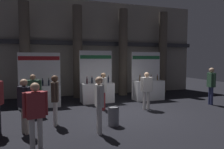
{
  "coord_description": "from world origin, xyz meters",
  "views": [
    {
      "loc": [
        -3.19,
        -7.56,
        2.18
      ],
      "look_at": [
        -0.23,
        1.41,
        1.47
      ],
      "focal_mm": 33.39,
      "sensor_mm": 36.0,
      "label": 1
    }
  ],
  "objects_px": {
    "visitor_3": "(36,110)",
    "visitor_5": "(55,96)",
    "exhibitor_booth_1": "(97,90)",
    "visitor_9": "(146,87)",
    "visitor_4": "(33,91)",
    "exhibitor_booth_0": "(40,94)",
    "visitor_7": "(211,83)",
    "visitor_1": "(99,101)",
    "visitor_0": "(103,89)",
    "exhibitor_booth_2": "(148,88)",
    "trash_bin": "(113,116)",
    "visitor_2": "(24,101)"
  },
  "relations": [
    {
      "from": "exhibitor_booth_1",
      "to": "visitor_1",
      "type": "distance_m",
      "value": 4.43
    },
    {
      "from": "exhibitor_booth_2",
      "to": "exhibitor_booth_1",
      "type": "bearing_deg",
      "value": 176.3
    },
    {
      "from": "visitor_3",
      "to": "visitor_5",
      "type": "xyz_separation_m",
      "value": [
        0.54,
        1.76,
        -0.0
      ]
    },
    {
      "from": "exhibitor_booth_2",
      "to": "visitor_4",
      "type": "xyz_separation_m",
      "value": [
        -5.68,
        -1.44,
        0.31
      ]
    },
    {
      "from": "visitor_3",
      "to": "visitor_7",
      "type": "xyz_separation_m",
      "value": [
        7.74,
        2.65,
        0.08
      ]
    },
    {
      "from": "visitor_0",
      "to": "visitor_3",
      "type": "bearing_deg",
      "value": -6.66
    },
    {
      "from": "visitor_0",
      "to": "visitor_9",
      "type": "height_order",
      "value": "visitor_9"
    },
    {
      "from": "visitor_3",
      "to": "visitor_5",
      "type": "relative_size",
      "value": 0.98
    },
    {
      "from": "trash_bin",
      "to": "visitor_5",
      "type": "bearing_deg",
      "value": 160.77
    },
    {
      "from": "exhibitor_booth_0",
      "to": "visitor_7",
      "type": "bearing_deg",
      "value": -14.93
    },
    {
      "from": "exhibitor_booth_0",
      "to": "visitor_1",
      "type": "relative_size",
      "value": 1.47
    },
    {
      "from": "exhibitor_booth_1",
      "to": "visitor_5",
      "type": "bearing_deg",
      "value": -125.58
    },
    {
      "from": "exhibitor_booth_1",
      "to": "visitor_7",
      "type": "bearing_deg",
      "value": -23.57
    },
    {
      "from": "visitor_0",
      "to": "visitor_9",
      "type": "xyz_separation_m",
      "value": [
        1.8,
        -0.45,
        0.04
      ]
    },
    {
      "from": "visitor_4",
      "to": "visitor_5",
      "type": "distance_m",
      "value": 1.63
    },
    {
      "from": "visitor_2",
      "to": "visitor_9",
      "type": "distance_m",
      "value": 4.99
    },
    {
      "from": "exhibitor_booth_1",
      "to": "visitor_1",
      "type": "bearing_deg",
      "value": -103.6
    },
    {
      "from": "visitor_1",
      "to": "visitor_7",
      "type": "distance_m",
      "value": 6.39
    },
    {
      "from": "visitor_0",
      "to": "visitor_7",
      "type": "xyz_separation_m",
      "value": [
        5.14,
        -0.59,
        0.12
      ]
    },
    {
      "from": "visitor_3",
      "to": "visitor_1",
      "type": "bearing_deg",
      "value": 4.88
    },
    {
      "from": "exhibitor_booth_1",
      "to": "visitor_5",
      "type": "distance_m",
      "value": 3.8
    },
    {
      "from": "visitor_5",
      "to": "visitor_4",
      "type": "bearing_deg",
      "value": 36.44
    },
    {
      "from": "visitor_3",
      "to": "visitor_2",
      "type": "bearing_deg",
      "value": 92.52
    },
    {
      "from": "trash_bin",
      "to": "visitor_5",
      "type": "height_order",
      "value": "visitor_5"
    },
    {
      "from": "trash_bin",
      "to": "visitor_0",
      "type": "xyz_separation_m",
      "value": [
        0.27,
        2.11,
        0.61
      ]
    },
    {
      "from": "visitor_1",
      "to": "visitor_4",
      "type": "distance_m",
      "value": 3.27
    },
    {
      "from": "trash_bin",
      "to": "visitor_3",
      "type": "bearing_deg",
      "value": -154.07
    },
    {
      "from": "exhibitor_booth_0",
      "to": "visitor_4",
      "type": "bearing_deg",
      "value": -98.5
    },
    {
      "from": "exhibitor_booth_0",
      "to": "visitor_4",
      "type": "distance_m",
      "value": 1.55
    },
    {
      "from": "trash_bin",
      "to": "exhibitor_booth_1",
      "type": "bearing_deg",
      "value": 83.7
    },
    {
      "from": "exhibitor_booth_1",
      "to": "visitor_0",
      "type": "bearing_deg",
      "value": -95.16
    },
    {
      "from": "exhibitor_booth_1",
      "to": "trash_bin",
      "type": "xyz_separation_m",
      "value": [
        -0.41,
        -3.7,
        -0.31
      ]
    },
    {
      "from": "exhibitor_booth_1",
      "to": "visitor_4",
      "type": "relative_size",
      "value": 1.63
    },
    {
      "from": "exhibitor_booth_1",
      "to": "visitor_7",
      "type": "height_order",
      "value": "exhibitor_booth_1"
    },
    {
      "from": "visitor_3",
      "to": "visitor_9",
      "type": "relative_size",
      "value": 1.01
    },
    {
      "from": "exhibitor_booth_0",
      "to": "trash_bin",
      "type": "distance_m",
      "value": 4.26
    },
    {
      "from": "visitor_4",
      "to": "exhibitor_booth_2",
      "type": "bearing_deg",
      "value": 17.16
    },
    {
      "from": "exhibitor_booth_0",
      "to": "visitor_0",
      "type": "xyz_separation_m",
      "value": [
        2.56,
        -1.46,
        0.32
      ]
    },
    {
      "from": "exhibitor_booth_0",
      "to": "visitor_1",
      "type": "bearing_deg",
      "value": -68.12
    },
    {
      "from": "trash_bin",
      "to": "visitor_1",
      "type": "height_order",
      "value": "visitor_1"
    },
    {
      "from": "visitor_1",
      "to": "visitor_2",
      "type": "relative_size",
      "value": 1.04
    },
    {
      "from": "visitor_3",
      "to": "visitor_9",
      "type": "height_order",
      "value": "visitor_3"
    },
    {
      "from": "visitor_1",
      "to": "visitor_9",
      "type": "distance_m",
      "value": 3.51
    },
    {
      "from": "visitor_2",
      "to": "visitor_3",
      "type": "distance_m",
      "value": 1.29
    },
    {
      "from": "exhibitor_booth_1",
      "to": "visitor_9",
      "type": "bearing_deg",
      "value": -50.84
    },
    {
      "from": "visitor_4",
      "to": "visitor_2",
      "type": "bearing_deg",
      "value": -91.53
    },
    {
      "from": "visitor_0",
      "to": "visitor_5",
      "type": "distance_m",
      "value": 2.54
    },
    {
      "from": "exhibitor_booth_0",
      "to": "exhibitor_booth_2",
      "type": "bearing_deg",
      "value": -0.54
    },
    {
      "from": "visitor_7",
      "to": "visitor_3",
      "type": "bearing_deg",
      "value": 114.66
    },
    {
      "from": "exhibitor_booth_1",
      "to": "visitor_0",
      "type": "xyz_separation_m",
      "value": [
        -0.14,
        -1.59,
        0.3
      ]
    }
  ]
}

